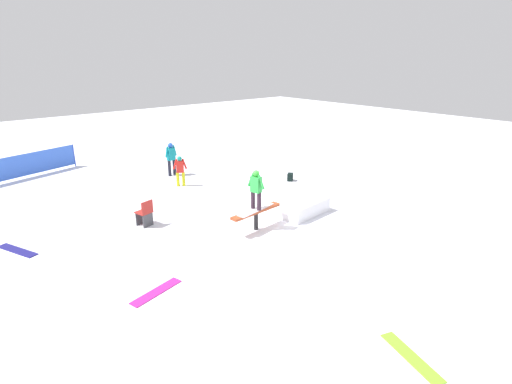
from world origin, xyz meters
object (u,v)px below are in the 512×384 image
object	(u,v)px
loose_snowboard_lime	(411,357)
loose_snowboard_magenta	(156,292)
bystander_red	(180,170)
loose_snowboard_navy	(17,250)
bystander_teal	(171,157)
main_rider_on_rail	(256,191)
folding_chair	(145,214)
backpack_on_snow	(290,177)
rail_feature	(256,213)

from	to	relation	value
loose_snowboard_lime	loose_snowboard_magenta	size ratio (longest dim) A/B	1.04
bystander_red	loose_snowboard_navy	size ratio (longest dim) A/B	0.89
loose_snowboard_magenta	loose_snowboard_navy	bearing A→B (deg)	100.64
loose_snowboard_magenta	bystander_teal	bearing A→B (deg)	44.81
main_rider_on_rail	loose_snowboard_magenta	distance (m)	4.46
bystander_red	loose_snowboard_navy	distance (m)	6.98
loose_snowboard_lime	folding_chair	distance (m)	8.86
bystander_teal	backpack_on_snow	xyz separation A→B (m)	(-3.54, 4.14, -0.69)
folding_chair	bystander_teal	bearing A→B (deg)	-141.48
bystander_teal	rail_feature	bearing A→B (deg)	74.64
folding_chair	backpack_on_snow	distance (m)	7.08
main_rider_on_rail	loose_snowboard_magenta	bearing A→B (deg)	5.98
loose_snowboard_navy	backpack_on_snow	world-z (taller)	backpack_on_snow
loose_snowboard_lime	loose_snowboard_magenta	distance (m)	5.64
bystander_red	rail_feature	bearing A→B (deg)	-62.69
bystander_red	folding_chair	distance (m)	4.16
main_rider_on_rail	loose_snowboard_lime	distance (m)	6.52
backpack_on_snow	loose_snowboard_navy	bearing A→B (deg)	143.49
main_rider_on_rail	bystander_teal	xyz separation A→B (m)	(-0.99, -7.09, -0.43)
main_rider_on_rail	folding_chair	world-z (taller)	main_rider_on_rail
bystander_teal	backpack_on_snow	size ratio (longest dim) A/B	4.48
bystander_red	loose_snowboard_lime	bearing A→B (deg)	-67.53
main_rider_on_rail	loose_snowboard_navy	distance (m)	7.09
main_rider_on_rail	loose_snowboard_navy	size ratio (longest dim) A/B	1.05
bystander_teal	loose_snowboard_magenta	bearing A→B (deg)	50.92
loose_snowboard_lime	loose_snowboard_magenta	xyz separation A→B (m)	(2.57, -5.03, 0.00)
main_rider_on_rail	loose_snowboard_lime	size ratio (longest dim) A/B	1.09
bystander_teal	loose_snowboard_navy	xyz separation A→B (m)	(7.12, 3.77, -0.84)
loose_snowboard_magenta	bystander_red	bearing A→B (deg)	41.76
loose_snowboard_lime	loose_snowboard_navy	xyz separation A→B (m)	(4.59, -9.53, 0.00)
backpack_on_snow	main_rider_on_rail	bearing A→B (deg)	178.56
loose_snowboard_lime	folding_chair	world-z (taller)	folding_chair
rail_feature	loose_snowboard_lime	size ratio (longest dim) A/B	1.39
rail_feature	folding_chair	bearing A→B (deg)	-50.14
bystander_teal	folding_chair	xyz separation A→B (m)	(3.52, 4.51, -0.44)
loose_snowboard_lime	bystander_teal	bearing A→B (deg)	-171.95
bystander_teal	backpack_on_snow	world-z (taller)	bystander_teal
loose_snowboard_navy	loose_snowboard_magenta	xyz separation A→B (m)	(-2.02, 4.50, 0.00)
folding_chair	rail_feature	bearing A→B (deg)	120.95
loose_snowboard_lime	folding_chair	xyz separation A→B (m)	(0.99, -8.79, 0.40)
main_rider_on_rail	bystander_red	xyz separation A→B (m)	(-0.48, -5.45, -0.56)
backpack_on_snow	bystander_red	bearing A→B (deg)	113.90
loose_snowboard_magenta	backpack_on_snow	world-z (taller)	backpack_on_snow
bystander_teal	loose_snowboard_navy	bearing A→B (deg)	20.47
loose_snowboard_navy	backpack_on_snow	distance (m)	10.67
bystander_red	folding_chair	xyz separation A→B (m)	(3.01, 2.86, -0.31)
loose_snowboard_magenta	backpack_on_snow	distance (m)	9.58
loose_snowboard_magenta	rail_feature	bearing A→B (deg)	2.47
main_rider_on_rail	loose_snowboard_navy	world-z (taller)	main_rider_on_rail
main_rider_on_rail	loose_snowboard_magenta	xyz separation A→B (m)	(4.11, 1.18, -1.28)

